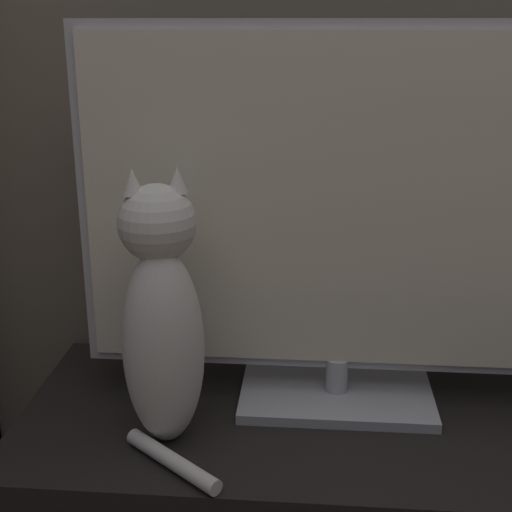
% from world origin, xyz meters
% --- Properties ---
extents(tv_stand, '(1.16, 0.54, 0.41)m').
position_xyz_m(tv_stand, '(0.00, 0.91, 0.20)').
color(tv_stand, black).
rests_on(tv_stand, ground_plane).
extents(tv, '(1.00, 0.23, 0.73)m').
position_xyz_m(tv, '(0.03, 0.97, 0.78)').
color(tv, '#B7B7BC').
rests_on(tv, tv_stand).
extents(cat, '(0.21, 0.28, 0.50)m').
position_xyz_m(cat, '(-0.28, 0.81, 0.64)').
color(cat, silver).
rests_on(cat, tv_stand).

